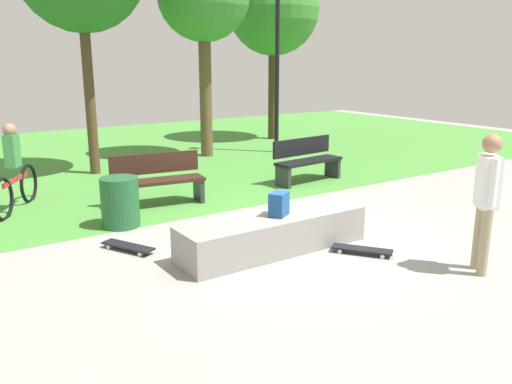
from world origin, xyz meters
TOP-DOWN VIEW (x-y plane):
  - ground_plane at (0.00, 0.00)m, footprint 28.00×28.00m
  - grass_lawn at (0.00, 7.84)m, footprint 26.60×12.32m
  - concrete_ledge at (-0.68, -0.30)m, footprint 2.70×0.72m
  - backpack_on_ledge at (-0.61, -0.31)m, footprint 0.34×0.32m
  - skater_performing_trick at (0.97, -2.29)m, footprint 0.36×0.37m
  - skateboard_by_ledge at (0.22, -1.06)m, footprint 0.63×0.77m
  - skateboard_spare at (-2.32, 0.81)m, footprint 0.54×0.81m
  - park_bench_far_left at (-1.03, 2.71)m, footprint 1.65×0.69m
  - park_bench_near_path at (2.32, 2.66)m, footprint 1.64×0.63m
  - tree_leaning_ash at (5.32, 8.04)m, footprint 2.82×2.82m
  - lamp_post at (3.94, 5.94)m, footprint 0.28×0.28m
  - trash_bin at (-2.02, 1.90)m, footprint 0.58×0.58m
  - cyclist_on_bicycle at (-3.16, 3.79)m, footprint 1.00×1.58m

SIDE VIEW (x-z plane):
  - ground_plane at x=0.00m, z-range 0.00..0.00m
  - grass_lawn at x=0.00m, z-range 0.00..0.01m
  - skateboard_by_ledge at x=0.22m, z-range 0.02..0.10m
  - skateboard_spare at x=-2.32m, z-range 0.02..0.10m
  - concrete_ledge at x=-0.68m, z-range 0.00..0.49m
  - trash_bin at x=-2.02m, z-range 0.00..0.78m
  - park_bench_far_left at x=-1.03m, z-range 0.03..0.94m
  - park_bench_near_path at x=2.32m, z-range 0.03..0.94m
  - cyclist_on_bicycle at x=-3.16m, z-range -0.13..1.39m
  - backpack_on_ledge at x=-0.61m, z-range 0.49..0.81m
  - skater_performing_trick at x=0.97m, z-range 0.14..1.83m
  - lamp_post at x=3.94m, z-range 0.47..5.26m
  - tree_leaning_ash at x=5.32m, z-range 1.28..6.71m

